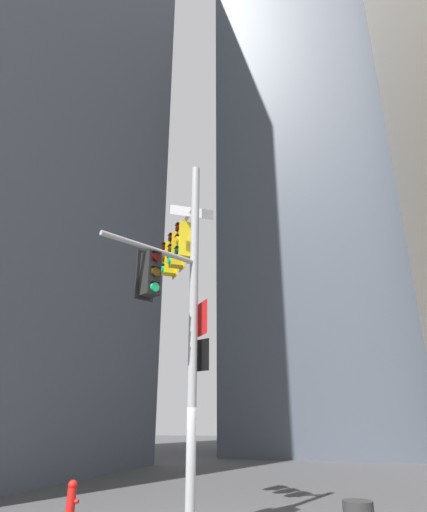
% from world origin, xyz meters
% --- Properties ---
extents(building_tower_left, '(16.01, 16.01, 49.92)m').
position_xyz_m(building_tower_left, '(-15.43, 6.23, 24.96)').
color(building_tower_left, '#4C5460').
rests_on(building_tower_left, ground).
extents(building_mid_block, '(16.02, 16.02, 43.26)m').
position_xyz_m(building_mid_block, '(2.57, 27.37, 21.63)').
color(building_mid_block, '#4C5460').
rests_on(building_mid_block, ground).
extents(signal_pole_assembly, '(2.17, 4.55, 8.58)m').
position_xyz_m(signal_pole_assembly, '(-0.55, 0.39, 5.52)').
color(signal_pole_assembly, '#9EA0A3').
rests_on(signal_pole_assembly, ground).
extents(fire_hydrant, '(0.33, 0.23, 0.84)m').
position_xyz_m(fire_hydrant, '(-3.59, 1.17, 0.44)').
color(fire_hydrant, red).
rests_on(fire_hydrant, ground).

